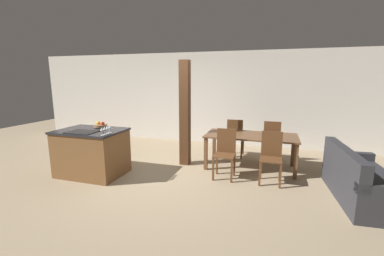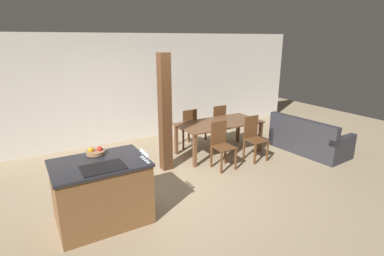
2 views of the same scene
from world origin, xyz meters
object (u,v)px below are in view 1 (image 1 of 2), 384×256
dining_chair_near_left (225,152)px  dining_chair_far_left (235,137)px  kitchen_island (92,152)px  fruit_bowl (101,125)px  couch (361,183)px  dining_table (251,139)px  wine_glass_middle (105,128)px  wine_glass_end (110,127)px  dining_chair_far_right (272,140)px  dining_chair_near_right (271,156)px  wine_glass_near (102,129)px  timber_post (185,114)px  wine_glass_far (107,128)px

dining_chair_near_left → dining_chair_far_left: size_ratio=1.00×
kitchen_island → fruit_bowl: 0.59m
fruit_bowl → couch: (4.85, 0.06, -0.69)m
fruit_bowl → dining_table: 3.21m
wine_glass_middle → dining_chair_far_left: size_ratio=0.16×
couch → dining_chair_near_left: bearing=78.0°
wine_glass_end → dining_table: bearing=31.9°
wine_glass_end → dining_chair_far_right: 3.70m
wine_glass_end → dining_chair_near_right: (2.89, 0.83, -0.54)m
wine_glass_near → wine_glass_middle: 0.08m
dining_chair_far_left → kitchen_island: bearing=38.6°
dining_chair_near_left → timber_post: bearing=152.8°
wine_glass_near → wine_glass_middle: (0.00, 0.08, 0.00)m
wine_glass_far → dining_table: bearing=33.2°
wine_glass_near → dining_chair_far_left: bearing=50.6°
wine_glass_end → dining_chair_near_left: bearing=22.3°
wine_glass_far → dining_chair_near_right: (2.89, 0.91, -0.54)m
wine_glass_far → dining_chair_far_left: 3.12m
dining_chair_far_left → fruit_bowl: bearing=34.6°
fruit_bowl → wine_glass_middle: (0.55, -0.62, 0.08)m
kitchen_island → dining_chair_far_right: size_ratio=1.35×
kitchen_island → fruit_bowl: bearing=84.5°
couch → timber_post: (-3.29, 0.83, 0.88)m
kitchen_island → dining_chair_far_left: dining_chair_far_left is taller
fruit_bowl → dining_chair_far_right: fruit_bowl is taller
wine_glass_near → fruit_bowl: bearing=128.3°
fruit_bowl → timber_post: size_ratio=0.12×
timber_post → dining_chair_near_right: bearing=-15.5°
kitchen_island → timber_post: timber_post is taller
kitchen_island → wine_glass_near: size_ratio=8.70×
dining_chair_far_right → timber_post: size_ratio=0.41×
wine_glass_end → kitchen_island: bearing=164.4°
fruit_bowl → dining_chair_near_left: 2.64m
wine_glass_end → couch: (4.30, 0.52, -0.77)m
wine_glass_middle → timber_post: 1.82m
wine_glass_middle → wine_glass_end: 0.16m
wine_glass_middle → dining_chair_far_right: bearing=39.6°
wine_glass_middle → dining_table: bearing=34.5°
wine_glass_far → dining_chair_near_left: (2.03, 0.91, -0.54)m
dining_table → dining_chair_far_right: (0.43, 0.70, -0.14)m
kitchen_island → fruit_bowl: size_ratio=4.75×
fruit_bowl → wine_glass_near: wine_glass_near is taller
kitchen_island → dining_chair_near_left: 2.69m
wine_glass_middle → timber_post: (1.02, 1.51, 0.11)m
wine_glass_far → timber_post: bearing=54.6°
dining_chair_near_left → dining_chair_far_right: bearing=58.3°
fruit_bowl → wine_glass_end: 0.72m
wine_glass_middle → dining_chair_near_left: size_ratio=0.16×
couch → timber_post: bearing=71.7°
dining_chair_near_right → dining_chair_far_right: size_ratio=1.00×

